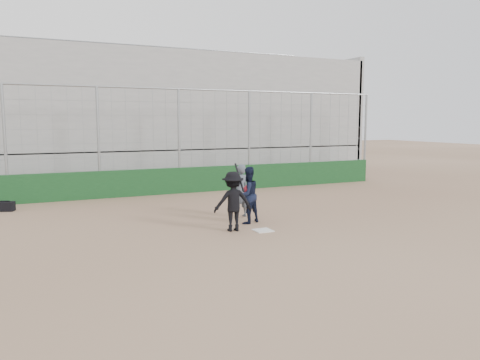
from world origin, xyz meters
name	(u,v)px	position (x,y,z in m)	size (l,w,h in m)	color
ground	(263,231)	(0.00, 0.00, 0.00)	(90.00, 90.00, 0.00)	brown
home_plate	(263,230)	(0.00, 0.00, 0.01)	(0.44, 0.44, 0.02)	white
backstop	(180,169)	(0.00, 7.00, 0.96)	(18.10, 0.25, 4.04)	#123B19
bleachers	(148,118)	(0.00, 11.95, 2.92)	(20.25, 6.70, 6.98)	gray
batter_at_plate	(233,201)	(-0.68, 0.35, 0.76)	(1.05, 0.78, 1.70)	black
catcher_crouched	(248,204)	(0.05, 0.97, 0.53)	(0.93, 0.84, 1.07)	black
umpire	(240,193)	(0.21, 1.83, 0.70)	(0.56, 0.37, 1.39)	#4A535E
equipment_bag	(3,206)	(-6.14, 5.74, 0.15)	(0.75, 0.52, 0.33)	black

